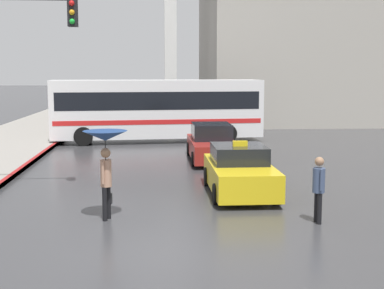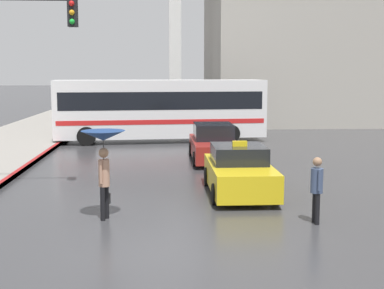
{
  "view_description": "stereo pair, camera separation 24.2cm",
  "coord_description": "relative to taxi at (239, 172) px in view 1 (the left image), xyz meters",
  "views": [
    {
      "loc": [
        -0.62,
        -10.31,
        3.67
      ],
      "look_at": [
        0.59,
        6.53,
        1.4
      ],
      "focal_mm": 50.0,
      "sensor_mm": 36.0,
      "label": 1
    },
    {
      "loc": [
        -0.38,
        -10.32,
        3.67
      ],
      "look_at": [
        0.59,
        6.53,
        1.4
      ],
      "focal_mm": 50.0,
      "sensor_mm": 36.0,
      "label": 2
    }
  ],
  "objects": [
    {
      "name": "pedestrian_with_umbrella",
      "position": [
        -3.8,
        -2.68,
        1.17
      ],
      "size": [
        1.09,
        1.09,
        2.25
      ],
      "rotation": [
        0.0,
        0.0,
        1.22
      ],
      "color": "black",
      "rests_on": "ground_plane"
    },
    {
      "name": "pedestrian_man",
      "position": [
        1.41,
        -3.34,
        0.29
      ],
      "size": [
        0.3,
        0.45,
        1.64
      ],
      "rotation": [
        0.0,
        0.0,
        -1.56
      ],
      "color": "black",
      "rests_on": "ground_plane"
    },
    {
      "name": "sedan_red",
      "position": [
        -0.17,
        6.28,
        0.02
      ],
      "size": [
        1.91,
        4.58,
        1.54
      ],
      "rotation": [
        0.0,
        0.0,
        3.14
      ],
      "color": "maroon",
      "rests_on": "ground_plane"
    },
    {
      "name": "city_bus",
      "position": [
        -2.4,
        12.81,
        1.15
      ],
      "size": [
        11.29,
        3.52,
        3.29
      ],
      "rotation": [
        0.0,
        0.0,
        1.66
      ],
      "color": "silver",
      "rests_on": "ground_plane"
    },
    {
      "name": "ground_plane",
      "position": [
        -1.98,
        -5.57,
        -0.68
      ],
      "size": [
        300.0,
        300.0,
        0.0
      ],
      "primitive_type": "plane",
      "color": "#38383A"
    },
    {
      "name": "traffic_light",
      "position": [
        -6.89,
        0.39,
        3.54
      ],
      "size": [
        3.45,
        0.38,
        6.12
      ],
      "color": "black",
      "rests_on": "ground_plane"
    },
    {
      "name": "taxi",
      "position": [
        0.0,
        0.0,
        0.0
      ],
      "size": [
        1.91,
        4.14,
        1.63
      ],
      "rotation": [
        0.0,
        0.0,
        3.14
      ],
      "color": "gold",
      "rests_on": "ground_plane"
    }
  ]
}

